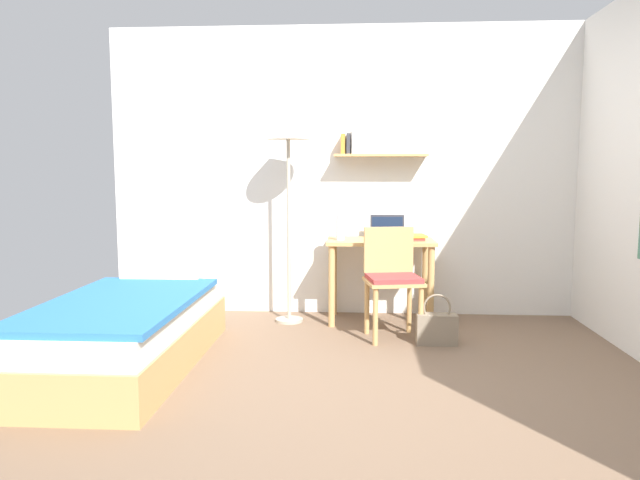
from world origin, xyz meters
TOP-DOWN VIEW (x-y plane):
  - ground_plane at (0.00, 0.00)m, footprint 5.28×5.28m
  - wall_back at (0.00, 2.02)m, footprint 4.40×0.27m
  - bed at (-1.47, 0.39)m, footprint 0.89×1.93m
  - desk at (0.26, 1.70)m, footprint 0.92×0.52m
  - desk_chair at (0.33, 1.22)m, footprint 0.48×0.46m
  - standing_lamp at (-0.53, 1.64)m, footprint 0.39×0.39m
  - laptop at (0.32, 1.77)m, footprint 0.30×0.22m
  - water_bottle at (-0.09, 1.64)m, footprint 0.07×0.07m
  - book_stack at (0.56, 1.68)m, footprint 0.18×0.24m
  - handbag at (0.66, 1.03)m, footprint 0.30×0.13m

SIDE VIEW (x-z plane):
  - ground_plane at x=0.00m, z-range 0.00..0.00m
  - handbag at x=0.66m, z-range -0.07..0.32m
  - bed at x=-1.47m, z-range -0.03..0.51m
  - desk_chair at x=0.33m, z-range 0.06..0.92m
  - desk at x=0.26m, z-range 0.21..0.93m
  - book_stack at x=0.56m, z-range 0.72..0.77m
  - laptop at x=0.32m, z-range 0.67..0.88m
  - water_bottle at x=-0.09m, z-range 0.72..0.96m
  - wall_back at x=0.00m, z-range 0.00..2.60m
  - standing_lamp at x=-0.53m, z-range 0.68..2.48m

